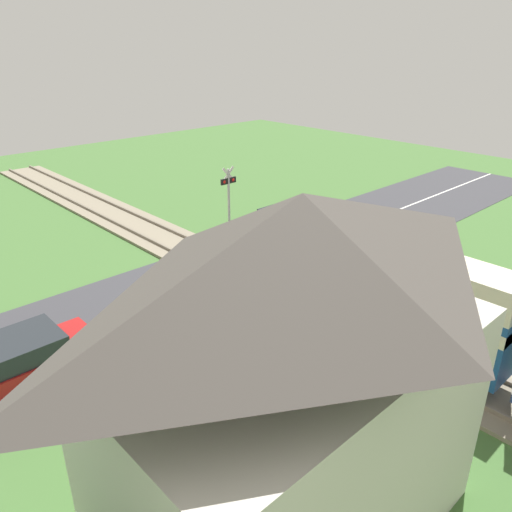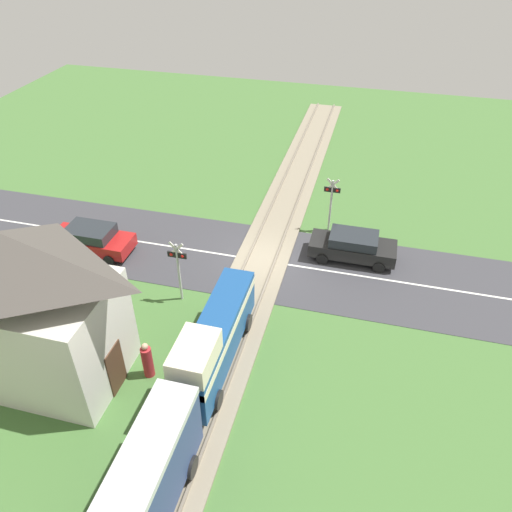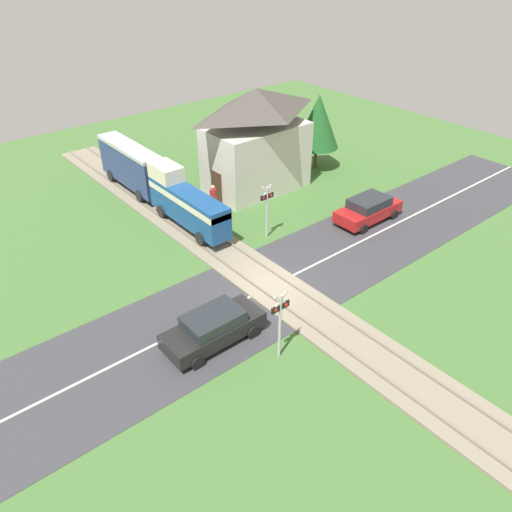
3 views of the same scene
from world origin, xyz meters
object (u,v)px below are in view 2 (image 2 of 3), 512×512
(station_building, at_px, (24,310))
(pedestrian_by_station, at_px, (147,361))
(crossing_signal_east_approach, at_px, (178,264))
(crossing_signal_west_approach, at_px, (331,198))
(car_far_side, at_px, (91,239))
(car_near_crossing, at_px, (353,246))
(train, at_px, (182,409))

(station_building, xyz_separation_m, pedestrian_by_station, (-4.19, -0.86, -2.53))
(crossing_signal_east_approach, height_order, station_building, station_building)
(crossing_signal_west_approach, bearing_deg, pedestrian_by_station, 66.01)
(pedestrian_by_station, bearing_deg, car_far_side, -47.65)
(crossing_signal_east_approach, bearing_deg, car_far_side, -21.98)
(crossing_signal_east_approach, relative_size, station_building, 0.46)
(car_near_crossing, relative_size, crossing_signal_west_approach, 1.36)
(car_far_side, height_order, crossing_signal_east_approach, crossing_signal_east_approach)
(car_far_side, height_order, pedestrian_by_station, pedestrian_by_station)
(car_near_crossing, bearing_deg, crossing_signal_east_approach, 35.24)
(car_far_side, bearing_deg, crossing_signal_east_approach, 158.02)
(crossing_signal_east_approach, bearing_deg, station_building, 55.78)
(train, height_order, station_building, station_building)
(crossing_signal_west_approach, distance_m, station_building, 16.52)
(crossing_signal_west_approach, xyz_separation_m, pedestrian_by_station, (5.53, 12.44, -1.30))
(train, bearing_deg, crossing_signal_west_approach, -101.30)
(train, distance_m, station_building, 7.09)
(crossing_signal_west_approach, relative_size, pedestrian_by_station, 1.89)
(crossing_signal_west_approach, relative_size, crossing_signal_east_approach, 1.00)
(car_far_side, relative_size, crossing_signal_west_approach, 1.34)
(train, height_order, crossing_signal_west_approach, train)
(car_far_side, bearing_deg, pedestrian_by_station, 132.35)
(car_far_side, height_order, station_building, station_building)
(train, relative_size, pedestrian_by_station, 7.77)
(station_building, bearing_deg, train, 166.36)
(crossing_signal_west_approach, bearing_deg, station_building, 53.80)
(train, xyz_separation_m, station_building, (6.74, -1.64, 1.47))
(train, xyz_separation_m, crossing_signal_east_approach, (2.98, -7.16, 0.24))
(pedestrian_by_station, bearing_deg, crossing_signal_east_approach, -84.70)
(train, bearing_deg, car_far_side, -46.76)
(train, distance_m, car_near_crossing, 13.33)
(car_far_side, relative_size, station_building, 0.62)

